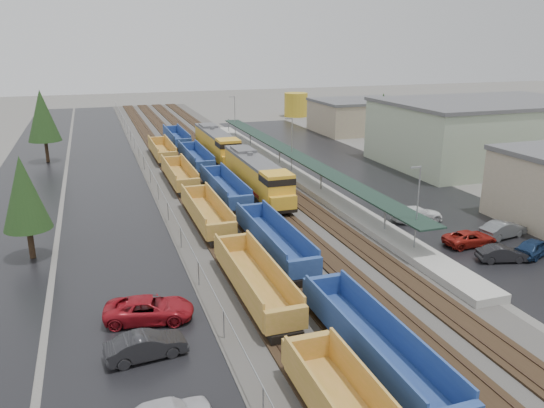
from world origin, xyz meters
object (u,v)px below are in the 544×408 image
Objects in this scene: parked_car_east_a at (502,254)px; parked_car_east_c at (417,214)px; storage_tank at (296,105)px; parked_car_east_e at (503,230)px; well_string_yellow at (226,242)px; locomotive_trail at (217,144)px; well_string_blue at (245,211)px; parked_car_west_c at (149,309)px; locomotive_lead at (257,176)px; parked_car_west_b at (146,346)px; parked_car_east_d at (534,247)px; parked_car_east_b at (470,238)px.

parked_car_east_a is 0.78× the size of parked_car_east_c.
storage_tank reaches higher than parked_car_east_e.
parked_car_east_e is (25.92, -4.32, -0.43)m from well_string_yellow.
locomotive_trail is 45.76m from parked_car_east_e.
parked_car_west_c is (-11.66, -17.31, -0.41)m from well_string_blue.
well_string_blue is 17.76m from parked_car_east_c.
locomotive_lead is at bearing 31.56° from parked_car_east_e.
parked_car_west_b is 33.34m from parked_car_east_c.
parked_car_east_d is at bearing 163.15° from parked_car_east_e.
locomotive_lead is at bearing 14.06° from parked_car_east_d.
parked_car_east_b is 0.92× the size of parked_car_east_c.
parked_car_east_a is at bearing -177.09° from parked_car_east_b.
well_string_yellow is at bearing 50.79° from parked_car_east_d.
parked_car_east_d is (25.28, -8.82, -0.45)m from well_string_yellow.
parked_car_east_a is at bearing -171.21° from parked_car_east_c.
locomotive_trail is 4.91× the size of parked_car_east_a.
parked_car_west_b is at bearing 78.38° from parked_car_east_d.
well_string_yellow is 19.66× the size of parked_car_east_b.
storage_tank is at bearing -16.75° from parked_car_east_e.
parked_car_east_b is (13.56, -21.77, -1.78)m from locomotive_lead.
parked_car_west_c reaches higher than parked_car_east_a.
well_string_yellow is 26.78m from parked_car_east_d.
parked_car_east_d is (3.72, -3.81, 0.09)m from parked_car_east_b.
locomotive_lead is 30.92m from parked_car_east_d.
parked_car_east_c is at bearing 6.47° from well_string_yellow.
locomotive_lead is 18.61m from well_string_yellow.
parked_car_east_e is at bearing -49.63° from locomotive_lead.
parked_car_east_c is 12.03m from parked_car_east_d.
well_string_yellow is 88.50m from storage_tank.
locomotive_trail reaches higher than parked_car_east_b.
parked_car_east_b is at bearing -170.21° from parked_car_east_c.
parked_car_east_b is (21.56, -5.01, -0.54)m from well_string_yellow.
parked_car_west_b is at bearing 106.64° from parked_car_east_b.
locomotive_lead reaches higher than parked_car_east_e.
well_string_yellow is 23.51m from parked_car_east_a.
parked_car_west_b is 4.44m from parked_car_west_c.
well_string_yellow is 20.01× the size of parked_car_east_e.
parked_car_east_d is at bearing -77.44° from parked_car_west_c.
locomotive_trail is 0.21× the size of well_string_yellow.
locomotive_lead is 21.00m from locomotive_trail.
parked_car_east_b is at bearing -69.92° from parked_car_west_c.
parked_car_east_e is (21.92, -12.26, -0.42)m from well_string_blue.
parked_car_west_c is (0.67, 4.39, 0.03)m from parked_car_west_b.
parked_car_east_e is (4.18, 4.62, 0.11)m from parked_car_east_a.
parked_car_east_e reaches higher than parked_car_west_b.
locomotive_trail reaches higher than parked_car_east_a.
parked_car_west_b reaches higher than parked_car_east_a.
parked_car_west_c reaches higher than parked_car_east_e.
parked_car_west_b is 0.81× the size of parked_car_west_c.
locomotive_lead is 4.48× the size of parked_car_east_d.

